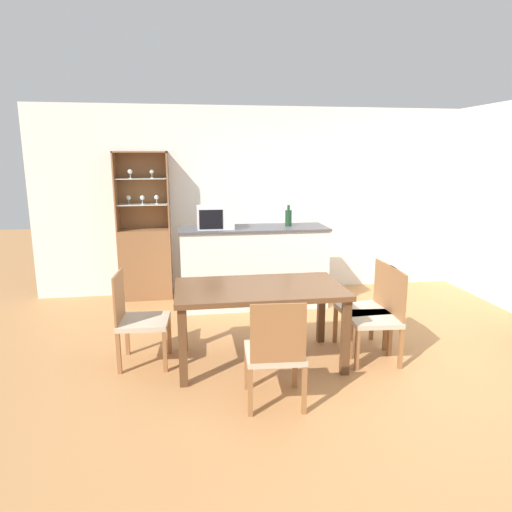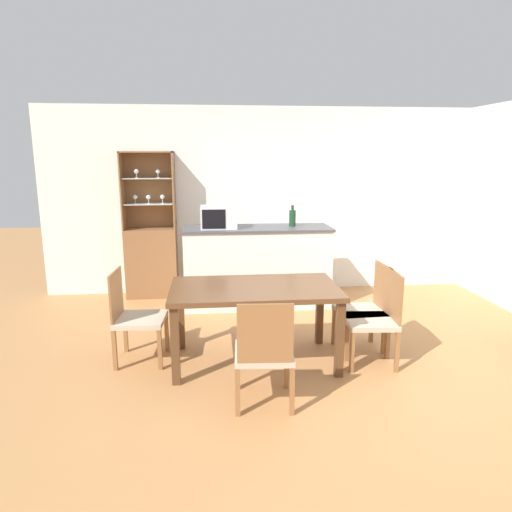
% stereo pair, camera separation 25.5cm
% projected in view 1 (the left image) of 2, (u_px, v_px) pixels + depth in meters
% --- Properties ---
extents(ground_plane, '(18.00, 18.00, 0.00)m').
position_uv_depth(ground_plane, '(343.00, 367.00, 4.18)').
color(ground_plane, '#B27A47').
extents(wall_back, '(6.80, 0.06, 2.55)m').
position_uv_depth(wall_back, '(284.00, 201.00, 6.44)').
color(wall_back, white).
rests_on(wall_back, ground_plane).
extents(kitchen_counter, '(1.86, 0.61, 1.02)m').
position_uv_depth(kitchen_counter, '(253.00, 266.00, 5.83)').
color(kitchen_counter, white).
rests_on(kitchen_counter, ground_plane).
extents(display_cabinet, '(0.68, 0.33, 1.95)m').
position_uv_depth(display_cabinet, '(145.00, 254.00, 6.12)').
color(display_cabinet, brown).
rests_on(display_cabinet, ground_plane).
extents(dining_table, '(1.52, 0.86, 0.73)m').
position_uv_depth(dining_table, '(260.00, 296.00, 4.16)').
color(dining_table, brown).
rests_on(dining_table, ground_plane).
extents(dining_chair_side_right_near, '(0.48, 0.48, 0.87)m').
position_uv_depth(dining_chair_side_right_near, '(378.00, 316.00, 4.24)').
color(dining_chair_side_right_near, '#C1B299').
rests_on(dining_chair_side_right_near, ground_plane).
extents(dining_chair_side_right_far, '(0.46, 0.46, 0.87)m').
position_uv_depth(dining_chair_side_right_far, '(368.00, 307.00, 4.49)').
color(dining_chair_side_right_far, '#C1B299').
rests_on(dining_chair_side_right_far, ground_plane).
extents(dining_chair_head_near, '(0.47, 0.47, 0.87)m').
position_uv_depth(dining_chair_head_near, '(275.00, 352.00, 3.46)').
color(dining_chair_head_near, '#C1B299').
rests_on(dining_chair_head_near, ground_plane).
extents(dining_chair_side_left_far, '(0.47, 0.47, 0.87)m').
position_uv_depth(dining_chair_side_left_far, '(138.00, 319.00, 4.17)').
color(dining_chair_side_left_far, '#C1B299').
rests_on(dining_chair_side_left_far, ground_plane).
extents(microwave, '(0.44, 0.39, 0.27)m').
position_uv_depth(microwave, '(215.00, 217.00, 5.62)').
color(microwave, silver).
rests_on(microwave, kitchen_counter).
extents(wine_bottle, '(0.08, 0.08, 0.27)m').
position_uv_depth(wine_bottle, '(288.00, 217.00, 5.79)').
color(wine_bottle, '#193D23').
rests_on(wine_bottle, kitchen_counter).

